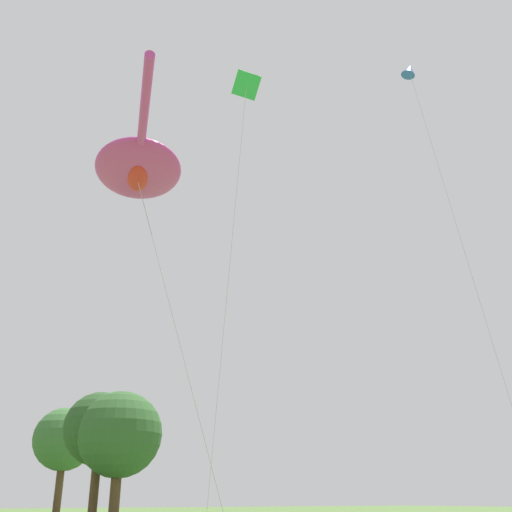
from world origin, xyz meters
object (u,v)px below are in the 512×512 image
at_px(big_show_kite, 138,169).
at_px(tree_broad_distant, 100,429).
at_px(tree_shrub_far, 64,440).
at_px(small_kite_box_yellow, 245,104).
at_px(tree_pine_center, 120,435).
at_px(small_kite_triangle_green, 410,73).

distance_m(big_show_kite, tree_broad_distant, 36.82).
xyz_separation_m(big_show_kite, tree_shrub_far, (14.12, 54.04, -5.06)).
distance_m(small_kite_box_yellow, tree_pine_center, 35.51).
bearing_deg(big_show_kite, tree_pine_center, -0.97).
relative_size(small_kite_triangle_green, tree_broad_distant, 2.11).
distance_m(small_kite_box_yellow, tree_shrub_far, 56.14).
relative_size(small_kite_box_yellow, tree_shrub_far, 1.61).
bearing_deg(tree_pine_center, tree_shrub_far, 85.80).
height_order(big_show_kite, tree_broad_distant, big_show_kite).
height_order(big_show_kite, tree_pine_center, big_show_kite).
distance_m(small_kite_triangle_green, tree_shrub_far, 57.90).
bearing_deg(small_kite_box_yellow, small_kite_triangle_green, -92.81).
distance_m(small_kite_triangle_green, small_kite_box_yellow, 10.17).
height_order(big_show_kite, small_kite_triangle_green, small_kite_triangle_green).
distance_m(big_show_kite, small_kite_triangle_green, 16.19).
bearing_deg(small_kite_box_yellow, tree_broad_distant, -3.44).
bearing_deg(tree_shrub_far, tree_pine_center, -94.20).
xyz_separation_m(small_kite_triangle_green, tree_broad_distant, (-1.90, 36.66, -14.67)).
xyz_separation_m(tree_shrub_far, tree_broad_distant, (-2.67, -19.52, -0.71)).
distance_m(tree_shrub_far, tree_pine_center, 21.71).
bearing_deg(tree_broad_distant, big_show_kite, -108.36).
distance_m(small_kite_triangle_green, tree_broad_distant, 39.53).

